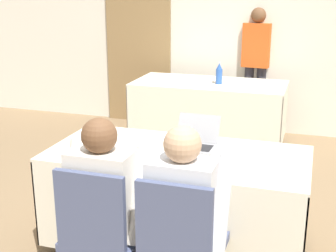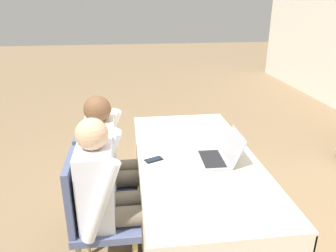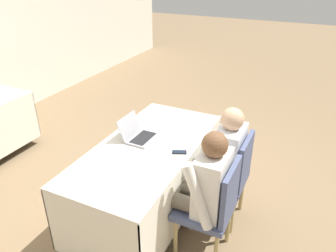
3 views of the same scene
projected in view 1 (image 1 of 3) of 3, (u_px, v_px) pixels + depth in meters
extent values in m
plane|color=#846B4C|center=(177.00, 250.00, 3.42)|extent=(24.00, 24.00, 0.00)
cube|color=silver|center=(249.00, 27.00, 5.91)|extent=(12.00, 0.06, 2.70)
cube|color=olive|center=(138.00, 26.00, 6.30)|extent=(0.91, 0.04, 2.65)
cube|color=silver|center=(177.00, 154.00, 3.21)|extent=(1.77, 0.84, 0.02)
cube|color=silver|center=(158.00, 224.00, 2.92)|extent=(1.77, 0.01, 0.62)
cube|color=silver|center=(192.00, 174.00, 3.68)|extent=(1.77, 0.01, 0.62)
cube|color=silver|center=(66.00, 181.00, 3.56)|extent=(0.01, 0.84, 0.62)
cube|color=silver|center=(307.00, 214.00, 3.04)|extent=(0.01, 0.84, 0.62)
cylinder|color=#333333|center=(177.00, 243.00, 3.41)|extent=(0.06, 0.06, 0.12)
cube|color=silver|center=(209.00, 83.00, 5.50)|extent=(1.77, 0.84, 0.02)
cube|color=silver|center=(200.00, 119.00, 5.21)|extent=(1.77, 0.01, 0.62)
cube|color=silver|center=(216.00, 102.00, 5.97)|extent=(1.77, 0.01, 0.62)
cube|color=silver|center=(140.00, 104.00, 5.85)|extent=(0.01, 0.84, 0.62)
cube|color=silver|center=(284.00, 116.00, 5.33)|extent=(0.01, 0.84, 0.62)
cylinder|color=#333333|center=(208.00, 139.00, 5.70)|extent=(0.06, 0.06, 0.12)
cube|color=#99999E|center=(193.00, 148.00, 3.26)|extent=(0.31, 0.22, 0.02)
cube|color=black|center=(193.00, 147.00, 3.25)|extent=(0.27, 0.15, 0.00)
cube|color=#99999E|center=(199.00, 128.00, 3.36)|extent=(0.31, 0.10, 0.19)
cube|color=black|center=(199.00, 128.00, 3.36)|extent=(0.28, 0.08, 0.17)
cube|color=black|center=(166.00, 168.00, 2.91)|extent=(0.11, 0.14, 0.01)
cube|color=#192333|center=(166.00, 168.00, 2.91)|extent=(0.09, 0.12, 0.00)
cube|color=white|center=(150.00, 139.00, 3.47)|extent=(0.30, 0.35, 0.00)
cylinder|color=#2D5BB7|center=(219.00, 76.00, 5.39)|extent=(0.08, 0.08, 0.17)
cone|color=#2D5BB7|center=(219.00, 66.00, 5.36)|extent=(0.06, 0.06, 0.07)
cylinder|color=silver|center=(219.00, 63.00, 5.34)|extent=(0.03, 0.03, 0.01)
cylinder|color=tan|center=(96.00, 249.00, 3.05)|extent=(0.04, 0.04, 0.41)
cube|color=#4C567A|center=(108.00, 235.00, 2.77)|extent=(0.44, 0.44, 0.05)
cube|color=#4C567A|center=(90.00, 212.00, 2.51)|extent=(0.40, 0.04, 0.45)
cube|color=#4C567A|center=(184.00, 248.00, 2.63)|extent=(0.44, 0.44, 0.05)
cube|color=#4C567A|center=(174.00, 225.00, 2.38)|extent=(0.40, 0.04, 0.45)
cylinder|color=#665B4C|center=(130.00, 214.00, 2.84)|extent=(0.13, 0.42, 0.13)
cylinder|color=#665B4C|center=(103.00, 209.00, 2.89)|extent=(0.13, 0.42, 0.13)
cylinder|color=#665B4C|center=(141.00, 242.00, 3.09)|extent=(0.10, 0.10, 0.46)
cylinder|color=#665B4C|center=(116.00, 238.00, 3.14)|extent=(0.10, 0.10, 0.46)
cube|color=silver|center=(102.00, 195.00, 2.64)|extent=(0.36, 0.22, 0.52)
cylinder|color=silver|center=(139.00, 195.00, 2.61)|extent=(0.08, 0.26, 0.54)
cylinder|color=silver|center=(72.00, 186.00, 2.74)|extent=(0.08, 0.26, 0.54)
sphere|color=brown|center=(99.00, 136.00, 2.54)|extent=(0.20, 0.20, 0.20)
cylinder|color=#665B4C|center=(205.00, 225.00, 2.70)|extent=(0.13, 0.42, 0.13)
cylinder|color=#665B4C|center=(175.00, 221.00, 2.75)|extent=(0.13, 0.42, 0.13)
cylinder|color=#665B4C|center=(183.00, 249.00, 3.00)|extent=(0.10, 0.10, 0.46)
cube|color=silver|center=(182.00, 206.00, 2.50)|extent=(0.36, 0.22, 0.52)
cylinder|color=silver|center=(222.00, 207.00, 2.48)|extent=(0.08, 0.26, 0.54)
cylinder|color=silver|center=(148.00, 196.00, 2.60)|extent=(0.08, 0.26, 0.54)
sphere|color=tan|center=(182.00, 144.00, 2.40)|extent=(0.20, 0.20, 0.20)
cylinder|color=#33333D|center=(248.00, 98.00, 6.15)|extent=(0.12, 0.12, 0.85)
cylinder|color=#33333D|center=(260.00, 99.00, 6.09)|extent=(0.12, 0.12, 0.85)
cube|color=#DB561E|center=(257.00, 45.00, 5.92)|extent=(0.36, 0.24, 0.55)
sphere|color=brown|center=(259.00, 15.00, 5.81)|extent=(0.19, 0.19, 0.19)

